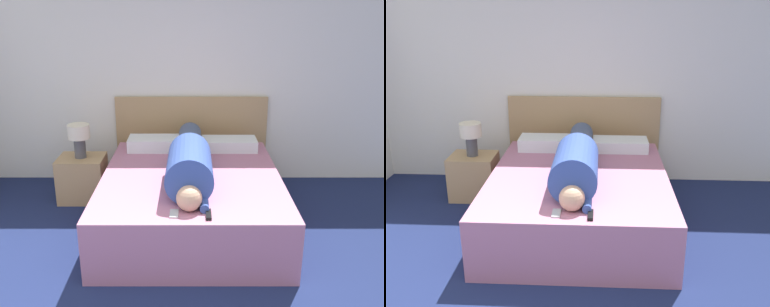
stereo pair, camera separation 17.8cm
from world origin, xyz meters
TOP-DOWN VIEW (x-y plane):
  - wall_back at (0.00, 3.34)m, footprint 5.62×0.06m
  - bed at (0.15, 2.15)m, footprint 1.62×1.94m
  - headboard at (0.15, 3.27)m, footprint 1.74×0.04m
  - nightstand at (-1.01, 2.71)m, footprint 0.48×0.39m
  - table_lamp at (-1.01, 2.71)m, footprint 0.23×0.23m
  - person_lying at (0.14, 2.06)m, footprint 0.38×1.75m
  - pillow_near_headboard at (-0.22, 2.86)m, footprint 0.61×0.30m
  - pillow_second at (0.56, 2.86)m, footprint 0.58×0.30m
  - tv_remote at (0.28, 1.32)m, footprint 0.04×0.15m
  - cell_phone at (0.02, 1.34)m, footprint 0.06×0.13m

SIDE VIEW (x-z plane):
  - nightstand at x=-1.01m, z-range 0.00..0.47m
  - bed at x=0.15m, z-range 0.00..0.51m
  - headboard at x=0.15m, z-range 0.00..1.00m
  - cell_phone at x=0.02m, z-range 0.51..0.52m
  - tv_remote at x=0.28m, z-range 0.51..0.54m
  - pillow_second at x=0.56m, z-range 0.51..0.63m
  - pillow_near_headboard at x=-0.22m, z-range 0.51..0.65m
  - person_lying at x=0.14m, z-range 0.49..0.87m
  - table_lamp at x=-1.01m, z-range 0.53..0.88m
  - wall_back at x=0.00m, z-range 0.00..2.60m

